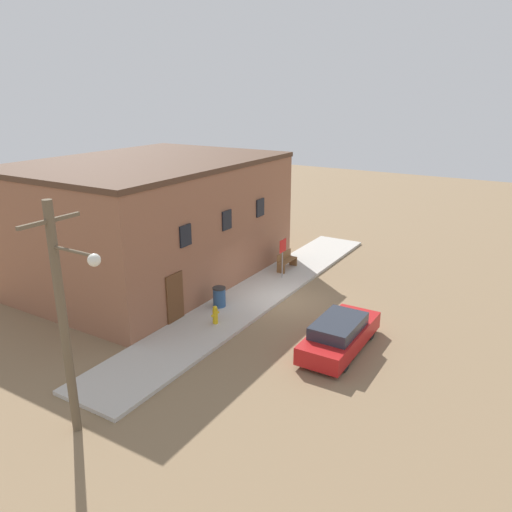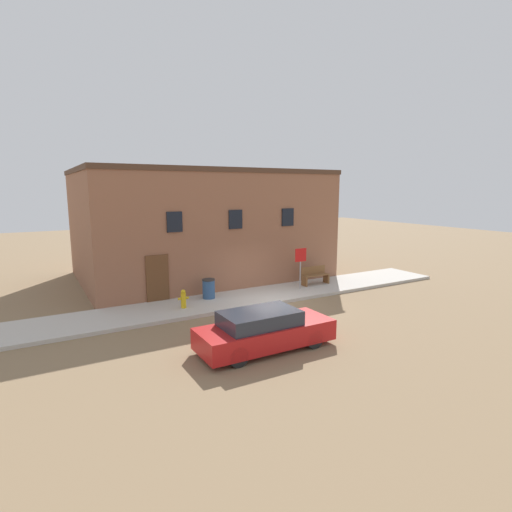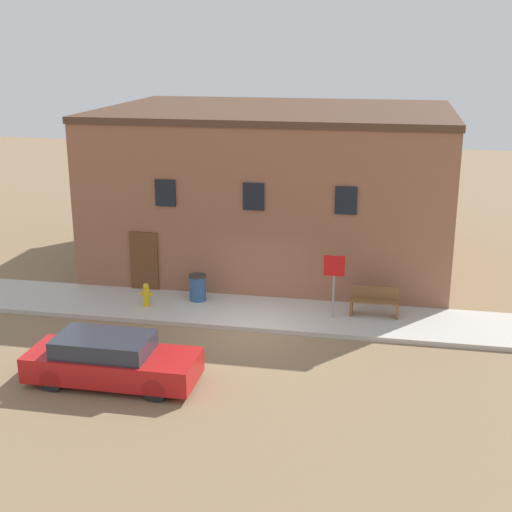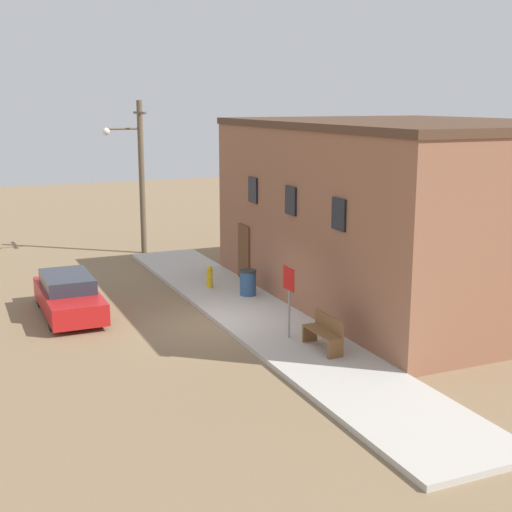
{
  "view_description": "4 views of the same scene",
  "coord_description": "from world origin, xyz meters",
  "px_view_note": "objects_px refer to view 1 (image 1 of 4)",
  "views": [
    {
      "loc": [
        -18.81,
        -9.88,
        9.25
      ],
      "look_at": [
        -0.15,
        1.39,
        2.0
      ],
      "focal_mm": 35.0,
      "sensor_mm": 36.0,
      "label": 1
    },
    {
      "loc": [
        -9.14,
        -14.23,
        5.04
      ],
      "look_at": [
        -0.15,
        1.39,
        2.0
      ],
      "focal_mm": 28.0,
      "sensor_mm": 36.0,
      "label": 2
    },
    {
      "loc": [
        3.99,
        -19.6,
        8.52
      ],
      "look_at": [
        -0.15,
        1.39,
        2.0
      ],
      "focal_mm": 50.0,
      "sensor_mm": 36.0,
      "label": 3
    },
    {
      "loc": [
        19.52,
        -7.23,
        6.7
      ],
      "look_at": [
        -0.15,
        1.39,
        2.0
      ],
      "focal_mm": 50.0,
      "sensor_mm": 36.0,
      "label": 4
    }
  ],
  "objects_px": {
    "stop_sign": "(283,251)",
    "trash_bin": "(219,297)",
    "utility_pole": "(65,314)",
    "parked_car": "(340,334)",
    "fire_hydrant": "(215,315)",
    "bench": "(286,261)"
  },
  "relations": [
    {
      "from": "stop_sign",
      "to": "trash_bin",
      "type": "xyz_separation_m",
      "value": [
        -4.58,
        0.7,
        -0.97
      ]
    },
    {
      "from": "utility_pole",
      "to": "bench",
      "type": "bearing_deg",
      "value": 4.42
    },
    {
      "from": "fire_hydrant",
      "to": "parked_car",
      "type": "distance_m",
      "value": 5.15
    },
    {
      "from": "fire_hydrant",
      "to": "stop_sign",
      "type": "bearing_deg",
      "value": 1.4
    },
    {
      "from": "stop_sign",
      "to": "trash_bin",
      "type": "height_order",
      "value": "stop_sign"
    },
    {
      "from": "stop_sign",
      "to": "utility_pole",
      "type": "xyz_separation_m",
      "value": [
        -13.49,
        -0.7,
        2.08
      ]
    },
    {
      "from": "utility_pole",
      "to": "parked_car",
      "type": "height_order",
      "value": "utility_pole"
    },
    {
      "from": "trash_bin",
      "to": "parked_car",
      "type": "height_order",
      "value": "parked_car"
    },
    {
      "from": "trash_bin",
      "to": "bench",
      "type": "bearing_deg",
      "value": -2.54
    },
    {
      "from": "bench",
      "to": "utility_pole",
      "type": "bearing_deg",
      "value": -175.58
    },
    {
      "from": "fire_hydrant",
      "to": "trash_bin",
      "type": "xyz_separation_m",
      "value": [
        1.5,
        0.85,
        0.06
      ]
    },
    {
      "from": "fire_hydrant",
      "to": "trash_bin",
      "type": "height_order",
      "value": "trash_bin"
    },
    {
      "from": "trash_bin",
      "to": "utility_pole",
      "type": "xyz_separation_m",
      "value": [
        -8.92,
        -1.4,
        3.06
      ]
    },
    {
      "from": "stop_sign",
      "to": "bench",
      "type": "height_order",
      "value": "stop_sign"
    },
    {
      "from": "fire_hydrant",
      "to": "parked_car",
      "type": "xyz_separation_m",
      "value": [
        0.85,
        -5.08,
        0.08
      ]
    },
    {
      "from": "stop_sign",
      "to": "parked_car",
      "type": "height_order",
      "value": "stop_sign"
    },
    {
      "from": "bench",
      "to": "trash_bin",
      "type": "bearing_deg",
      "value": 177.46
    },
    {
      "from": "fire_hydrant",
      "to": "stop_sign",
      "type": "distance_m",
      "value": 6.17
    },
    {
      "from": "fire_hydrant",
      "to": "trash_bin",
      "type": "relative_size",
      "value": 0.88
    },
    {
      "from": "stop_sign",
      "to": "trash_bin",
      "type": "bearing_deg",
      "value": 171.26
    },
    {
      "from": "stop_sign",
      "to": "trash_bin",
      "type": "relative_size",
      "value": 2.3
    },
    {
      "from": "fire_hydrant",
      "to": "bench",
      "type": "xyz_separation_m",
      "value": [
        7.34,
        0.59,
        0.07
      ]
    }
  ]
}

